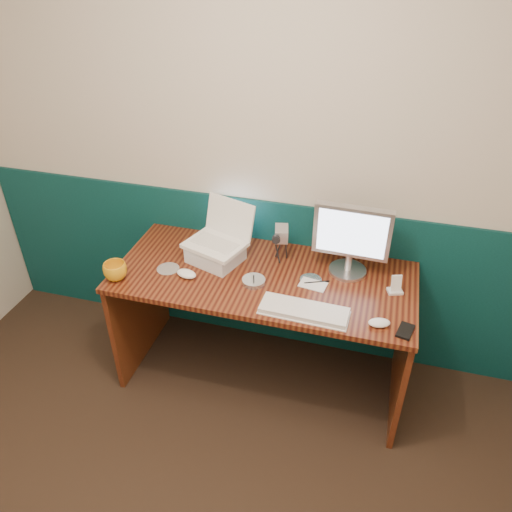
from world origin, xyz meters
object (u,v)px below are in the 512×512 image
(laptop, at_px, (214,227))
(camcorder, at_px, (281,243))
(desk, at_px, (263,328))
(keyboard, at_px, (304,311))
(monitor, at_px, (351,241))
(mug, at_px, (115,271))

(laptop, distance_m, camcorder, 0.38)
(desk, distance_m, keyboard, 0.53)
(camcorder, bearing_deg, monitor, -15.95)
(desk, distance_m, laptop, 0.66)
(desk, bearing_deg, mug, -162.21)
(laptop, xyz_separation_m, keyboard, (0.56, -0.31, -0.21))
(monitor, height_order, keyboard, monitor)
(desk, relative_size, laptop, 5.25)
(desk, xyz_separation_m, monitor, (0.43, 0.15, 0.57))
(mug, bearing_deg, monitor, 18.47)
(keyboard, bearing_deg, mug, -178.39)
(desk, height_order, laptop, laptop)
(monitor, distance_m, mug, 1.24)
(desk, bearing_deg, monitor, 19.65)
(desk, relative_size, monitor, 4.06)
(desk, relative_size, mug, 13.10)
(desk, xyz_separation_m, mug, (-0.74, -0.24, 0.42))
(keyboard, distance_m, camcorder, 0.48)
(monitor, height_order, camcorder, monitor)
(keyboard, height_order, camcorder, camcorder)
(mug, bearing_deg, keyboard, -0.59)
(keyboard, relative_size, camcorder, 1.97)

